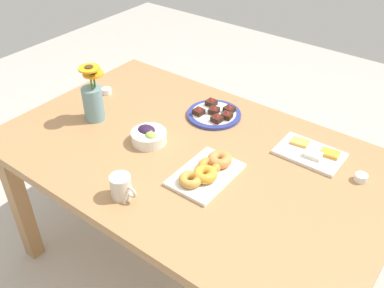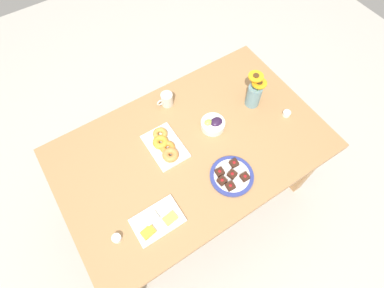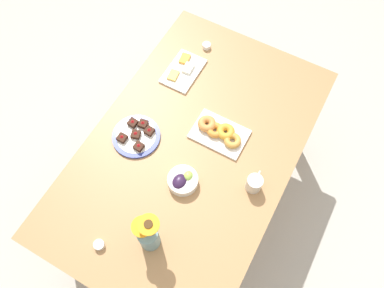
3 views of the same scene
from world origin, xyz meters
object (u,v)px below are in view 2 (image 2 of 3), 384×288
(grape_bowl, at_px, (213,124))
(cheese_platter, at_px, (157,221))
(coffee_mug, at_px, (167,99))
(croissant_platter, at_px, (165,146))
(jam_cup_berry, at_px, (117,238))
(dessert_plate, at_px, (232,176))
(flower_vase, at_px, (254,94))
(jam_cup_honey, at_px, (287,113))
(dining_table, at_px, (192,154))

(grape_bowl, xyz_separation_m, cheese_platter, (0.58, 0.33, -0.02))
(coffee_mug, bearing_deg, croissant_platter, 57.30)
(grape_bowl, distance_m, croissant_platter, 0.32)
(jam_cup_berry, bearing_deg, dessert_plate, 176.66)
(cheese_platter, distance_m, flower_vase, 0.96)
(jam_cup_honey, relative_size, flower_vase, 0.18)
(grape_bowl, relative_size, croissant_platter, 0.53)
(grape_bowl, xyz_separation_m, jam_cup_berry, (0.80, 0.29, -0.01))
(croissant_platter, xyz_separation_m, jam_cup_berry, (0.47, 0.32, -0.01))
(dessert_plate, xyz_separation_m, flower_vase, (-0.42, -0.34, 0.08))
(grape_bowl, distance_m, flower_vase, 0.32)
(dessert_plate, height_order, flower_vase, flower_vase)
(dining_table, distance_m, jam_cup_berry, 0.66)
(coffee_mug, xyz_separation_m, jam_cup_berry, (0.65, 0.60, -0.03))
(jam_cup_berry, bearing_deg, jam_cup_honey, -174.85)
(grape_bowl, bearing_deg, cheese_platter, 29.23)
(dessert_plate, bearing_deg, jam_cup_berry, -3.34)
(croissant_platter, relative_size, jam_cup_berry, 5.83)
(cheese_platter, bearing_deg, croissant_platter, -125.81)
(dessert_plate, bearing_deg, cheese_platter, -0.76)
(jam_cup_honey, relative_size, dessert_plate, 0.19)
(coffee_mug, relative_size, grape_bowl, 0.75)
(cheese_platter, height_order, jam_cup_honey, cheese_platter)
(dining_table, bearing_deg, croissant_platter, -32.28)
(grape_bowl, height_order, croissant_platter, grape_bowl)
(dining_table, xyz_separation_m, croissant_platter, (0.13, -0.09, 0.11))
(dining_table, relative_size, jam_cup_honey, 33.33)
(coffee_mug, height_order, jam_cup_honey, coffee_mug)
(jam_cup_honey, bearing_deg, coffee_mug, -39.56)
(jam_cup_honey, height_order, flower_vase, flower_vase)
(grape_bowl, relative_size, flower_vase, 0.55)
(dining_table, distance_m, coffee_mug, 0.38)
(cheese_platter, relative_size, jam_cup_berry, 5.42)
(jam_cup_berry, distance_m, dessert_plate, 0.69)
(cheese_platter, distance_m, jam_cup_berry, 0.22)
(grape_bowl, distance_m, jam_cup_berry, 0.85)
(coffee_mug, xyz_separation_m, cheese_platter, (0.43, 0.63, -0.04))
(jam_cup_berry, xyz_separation_m, flower_vase, (-1.11, -0.30, 0.08))
(dessert_plate, bearing_deg, coffee_mug, -86.18)
(dessert_plate, bearing_deg, grape_bowl, -107.47)
(dining_table, relative_size, dessert_plate, 6.45)
(jam_cup_berry, bearing_deg, cheese_platter, 171.03)
(grape_bowl, bearing_deg, jam_cup_honey, 157.87)
(flower_vase, bearing_deg, coffee_mug, -32.71)
(grape_bowl, xyz_separation_m, jam_cup_honey, (-0.44, 0.18, -0.01))
(jam_cup_berry, height_order, flower_vase, flower_vase)
(cheese_platter, height_order, jam_cup_berry, cheese_platter)
(dining_table, relative_size, flower_vase, 5.98)
(dining_table, distance_m, flower_vase, 0.54)
(cheese_platter, bearing_deg, dining_table, -145.20)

